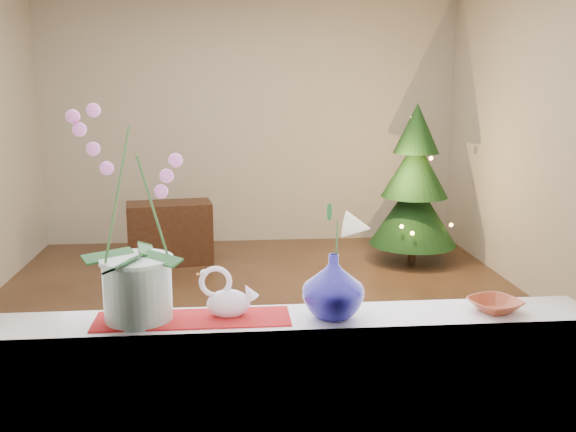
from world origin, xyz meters
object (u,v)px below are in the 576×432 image
object	(u,v)px
orchid_pot	(134,216)
side_table	(170,233)
blue_vase	(333,281)
paperweight	(340,307)
amber_dish	(495,306)
swan	(228,293)
xmas_tree	(415,184)

from	to	relation	value
orchid_pot	side_table	xyz separation A→B (m)	(-0.26, 4.00, -1.00)
blue_vase	paperweight	xyz separation A→B (m)	(0.03, 0.00, -0.10)
blue_vase	side_table	bearing A→B (deg)	103.46
orchid_pot	paperweight	size ratio (longest dim) A/B	10.61
blue_vase	side_table	size ratio (longest dim) A/B	0.33
orchid_pot	paperweight	world-z (taller)	orchid_pot
blue_vase	amber_dish	bearing A→B (deg)	-0.08
blue_vase	paperweight	world-z (taller)	blue_vase
orchid_pot	swan	distance (m)	0.43
side_table	swan	bearing A→B (deg)	-90.06
amber_dish	side_table	distance (m)	4.37
paperweight	amber_dish	bearing A→B (deg)	-0.19
swan	side_table	world-z (taller)	swan
swan	amber_dish	size ratio (longest dim) A/B	1.37
amber_dish	side_table	bearing A→B (deg)	111.36
amber_dish	side_table	world-z (taller)	amber_dish
swan	paperweight	distance (m)	0.41
orchid_pot	swan	xyz separation A→B (m)	(0.32, 0.00, -0.29)
swan	paperweight	bearing A→B (deg)	10.10
orchid_pot	blue_vase	bearing A→B (deg)	-2.22
blue_vase	xmas_tree	xyz separation A→B (m)	(1.43, 3.86, -0.27)
amber_dish	side_table	xyz separation A→B (m)	(-1.58, 4.03, -0.64)
blue_vase	amber_dish	xyz separation A→B (m)	(0.61, -0.00, -0.12)
xmas_tree	side_table	xyz separation A→B (m)	(-2.40, 0.16, -0.48)
blue_vase	paperweight	size ratio (longest dim) A/B	3.73
side_table	xmas_tree	bearing A→B (deg)	-12.29
paperweight	xmas_tree	size ratio (longest dim) A/B	0.05
blue_vase	amber_dish	world-z (taller)	blue_vase
paperweight	swan	bearing A→B (deg)	175.66
amber_dish	orchid_pot	bearing A→B (deg)	178.78
swan	xmas_tree	xyz separation A→B (m)	(1.81, 3.83, -0.23)
orchid_pot	xmas_tree	distance (m)	4.42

